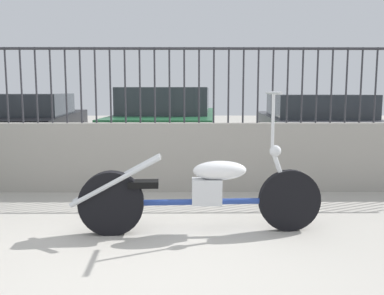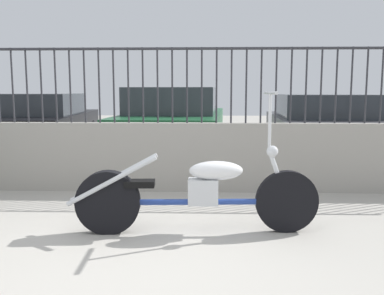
{
  "view_description": "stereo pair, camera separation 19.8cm",
  "coord_description": "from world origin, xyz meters",
  "px_view_note": "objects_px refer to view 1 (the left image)",
  "views": [
    {
      "loc": [
        0.45,
        -3.07,
        1.34
      ],
      "look_at": [
        0.48,
        1.71,
        0.7
      ],
      "focal_mm": 40.0,
      "sensor_mm": 36.0,
      "label": 1
    },
    {
      "loc": [
        0.65,
        -3.06,
        1.34
      ],
      "look_at": [
        0.48,
        1.71,
        0.7
      ],
      "focal_mm": 40.0,
      "sensor_mm": 36.0,
      "label": 2
    }
  ],
  "objects_px": {
    "car_green": "(168,124)",
    "car_dark_grey": "(315,126)",
    "motorcycle_blue": "(189,193)",
    "car_black": "(29,124)"
  },
  "relations": [
    {
      "from": "car_green",
      "to": "car_dark_grey",
      "type": "distance_m",
      "value": 2.88
    },
    {
      "from": "motorcycle_blue",
      "to": "car_dark_grey",
      "type": "distance_m",
      "value": 5.09
    },
    {
      "from": "motorcycle_blue",
      "to": "car_green",
      "type": "distance_m",
      "value": 4.37
    },
    {
      "from": "car_green",
      "to": "motorcycle_blue",
      "type": "bearing_deg",
      "value": -171.3
    },
    {
      "from": "motorcycle_blue",
      "to": "car_black",
      "type": "distance_m",
      "value": 5.84
    },
    {
      "from": "car_black",
      "to": "car_green",
      "type": "relative_size",
      "value": 0.95
    },
    {
      "from": "motorcycle_blue",
      "to": "car_black",
      "type": "relative_size",
      "value": 0.55
    },
    {
      "from": "car_dark_grey",
      "to": "motorcycle_blue",
      "type": "bearing_deg",
      "value": 154.49
    },
    {
      "from": "motorcycle_blue",
      "to": "car_green",
      "type": "xyz_separation_m",
      "value": [
        -0.41,
        4.34,
        0.32
      ]
    },
    {
      "from": "car_black",
      "to": "car_dark_grey",
      "type": "bearing_deg",
      "value": -98.73
    }
  ]
}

